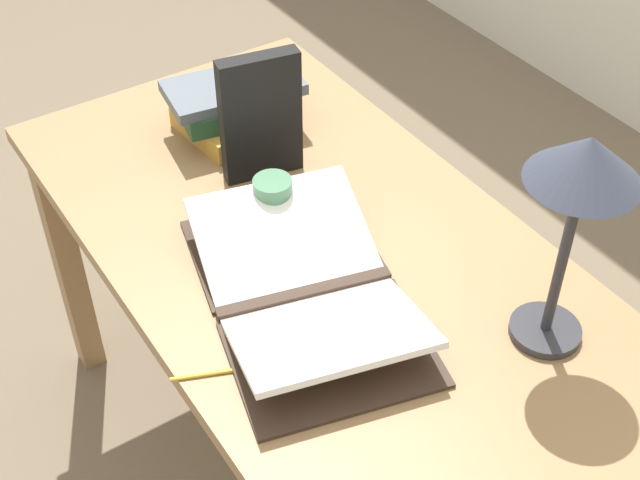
{
  "coord_description": "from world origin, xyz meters",
  "views": [
    {
      "loc": [
        1.05,
        -0.69,
        1.89
      ],
      "look_at": [
        0.06,
        -0.04,
        0.84
      ],
      "focal_mm": 50.0,
      "sensor_mm": 36.0,
      "label": 1
    }
  ],
  "objects_px": {
    "book_stack_tall": "(235,105)",
    "pencil": "(221,372)",
    "open_book": "(305,288)",
    "book_standing_upright": "(261,117)",
    "reading_lamp": "(582,181)",
    "coffee_mug": "(274,200)"
  },
  "relations": [
    {
      "from": "open_book",
      "to": "coffee_mug",
      "type": "height_order",
      "value": "coffee_mug"
    },
    {
      "from": "reading_lamp",
      "to": "coffee_mug",
      "type": "relative_size",
      "value": 3.82
    },
    {
      "from": "book_stack_tall",
      "to": "book_standing_upright",
      "type": "height_order",
      "value": "book_standing_upright"
    },
    {
      "from": "open_book",
      "to": "book_stack_tall",
      "type": "distance_m",
      "value": 0.56
    },
    {
      "from": "pencil",
      "to": "reading_lamp",
      "type": "bearing_deg",
      "value": 65.92
    },
    {
      "from": "open_book",
      "to": "pencil",
      "type": "relative_size",
      "value": 3.91
    },
    {
      "from": "reading_lamp",
      "to": "book_stack_tall",
      "type": "bearing_deg",
      "value": -170.58
    },
    {
      "from": "book_standing_upright",
      "to": "pencil",
      "type": "xyz_separation_m",
      "value": [
        0.43,
        -0.33,
        -0.13
      ]
    },
    {
      "from": "book_stack_tall",
      "to": "book_standing_upright",
      "type": "distance_m",
      "value": 0.19
    },
    {
      "from": "book_standing_upright",
      "to": "open_book",
      "type": "bearing_deg",
      "value": -8.66
    },
    {
      "from": "book_standing_upright",
      "to": "pencil",
      "type": "relative_size",
      "value": 1.77
    },
    {
      "from": "book_standing_upright",
      "to": "reading_lamp",
      "type": "distance_m",
      "value": 0.7
    },
    {
      "from": "book_standing_upright",
      "to": "pencil",
      "type": "bearing_deg",
      "value": -27.22
    },
    {
      "from": "book_stack_tall",
      "to": "reading_lamp",
      "type": "xyz_separation_m",
      "value": [
        0.83,
        0.14,
        0.27
      ]
    },
    {
      "from": "book_stack_tall",
      "to": "reading_lamp",
      "type": "relative_size",
      "value": 0.76
    },
    {
      "from": "book_stack_tall",
      "to": "book_standing_upright",
      "type": "xyz_separation_m",
      "value": [
        0.17,
        -0.03,
        0.08
      ]
    },
    {
      "from": "book_standing_upright",
      "to": "reading_lamp",
      "type": "xyz_separation_m",
      "value": [
        0.65,
        0.17,
        0.19
      ]
    },
    {
      "from": "book_stack_tall",
      "to": "pencil",
      "type": "relative_size",
      "value": 1.99
    },
    {
      "from": "open_book",
      "to": "book_standing_upright",
      "type": "distance_m",
      "value": 0.4
    },
    {
      "from": "coffee_mug",
      "to": "pencil",
      "type": "relative_size",
      "value": 0.69
    },
    {
      "from": "pencil",
      "to": "book_standing_upright",
      "type": "bearing_deg",
      "value": 142.03
    },
    {
      "from": "book_stack_tall",
      "to": "coffee_mug",
      "type": "xyz_separation_m",
      "value": [
        0.32,
        -0.09,
        -0.01
      ]
    }
  ]
}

